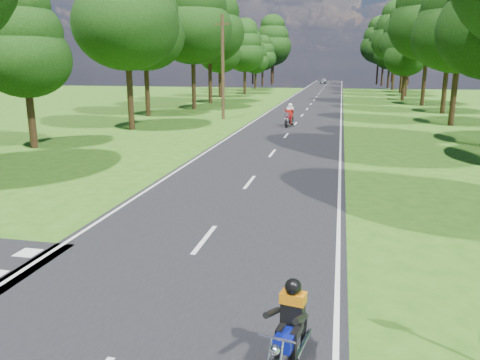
# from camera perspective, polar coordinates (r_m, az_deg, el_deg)

# --- Properties ---
(ground) EXTENTS (160.00, 160.00, 0.00)m
(ground) POSITION_cam_1_polar(r_m,az_deg,el_deg) (10.16, -7.55, -11.28)
(ground) COLOR #2F5B14
(ground) RESTS_ON ground
(main_road) EXTENTS (7.00, 140.00, 0.02)m
(main_road) POSITION_cam_1_polar(r_m,az_deg,el_deg) (58.88, 9.01, 9.59)
(main_road) COLOR black
(main_road) RESTS_ON ground
(road_markings) EXTENTS (7.40, 140.00, 0.01)m
(road_markings) POSITION_cam_1_polar(r_m,az_deg,el_deg) (57.02, 8.77, 9.48)
(road_markings) COLOR silver
(road_markings) RESTS_ON main_road
(treeline) EXTENTS (40.00, 115.35, 14.78)m
(treeline) POSITION_cam_1_polar(r_m,az_deg,el_deg) (68.83, 11.02, 16.99)
(treeline) COLOR black
(treeline) RESTS_ON ground
(telegraph_pole) EXTENTS (1.20, 0.26, 8.00)m
(telegraph_pole) POSITION_cam_1_polar(r_m,az_deg,el_deg) (37.77, -2.11, 13.58)
(telegraph_pole) COLOR #382616
(telegraph_pole) RESTS_ON ground
(rider_near_blue) EXTENTS (0.83, 1.69, 1.34)m
(rider_near_blue) POSITION_cam_1_polar(r_m,az_deg,el_deg) (6.96, 5.93, -17.45)
(rider_near_blue) COLOR #0D1996
(rider_near_blue) RESTS_ON main_road
(rider_far_red) EXTENTS (0.89, 2.01, 1.62)m
(rider_far_red) POSITION_cam_1_polar(r_m,az_deg,el_deg) (33.44, 6.04, 7.90)
(rider_far_red) COLOR maroon
(rider_far_red) RESTS_ON main_road
(distant_car) EXTENTS (1.87, 3.72, 1.22)m
(distant_car) POSITION_cam_1_polar(r_m,az_deg,el_deg) (109.36, 10.15, 11.81)
(distant_car) COLOR #A8AAAF
(distant_car) RESTS_ON main_road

